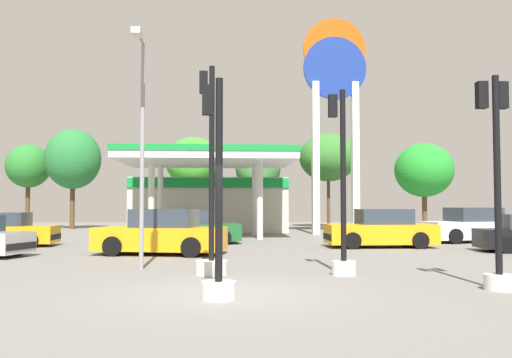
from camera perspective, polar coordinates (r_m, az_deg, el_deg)
ground_plane at (r=11.00m, az=-3.02°, el=-11.87°), size 90.00×90.00×0.00m
gas_station at (r=34.98m, az=-4.92°, el=-1.86°), size 9.92×12.92×4.64m
station_pole_sign at (r=33.49m, az=8.21°, el=8.47°), size 3.79×0.56×12.98m
car_1 at (r=24.88m, az=-6.53°, el=-5.15°), size 4.39×2.34×1.50m
car_2 at (r=19.72m, az=-9.83°, el=-5.65°), size 4.77×2.81×1.60m
car_4 at (r=27.66m, az=21.44°, el=-4.62°), size 4.77×2.62×1.62m
car_5 at (r=23.29m, az=12.84°, el=-5.19°), size 4.43×2.06×1.58m
car_6 at (r=25.45m, az=-24.51°, el=-4.94°), size 4.04×1.92×1.43m
traffic_signal_0 at (r=13.91m, az=-4.74°, el=-4.54°), size 0.82×0.82×5.29m
traffic_signal_1 at (r=10.30m, az=-4.06°, el=-5.40°), size 0.66×0.69×4.14m
traffic_signal_2 at (r=12.46m, az=23.74°, el=-2.21°), size 0.65×0.67×4.46m
traffic_signal_3 at (r=13.94m, az=8.94°, el=-3.62°), size 0.63×0.66×4.66m
tree_0 at (r=44.99m, az=-22.60°, el=1.22°), size 3.31×3.31×6.33m
tree_1 at (r=42.11m, az=-18.49°, el=1.97°), size 4.00×4.00×7.28m
tree_2 at (r=40.87m, az=-6.52°, el=1.78°), size 4.12×4.12×6.77m
tree_3 at (r=40.63m, az=0.22°, el=1.14°), size 3.36×3.36×6.27m
tree_4 at (r=43.16m, az=7.53°, el=2.23°), size 4.54×4.54×7.32m
tree_5 at (r=44.89m, az=17.08°, el=0.87°), size 4.55×4.55×6.57m
corner_streetlamp at (r=15.25m, az=-11.84°, el=5.23°), size 0.24×1.48×6.32m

